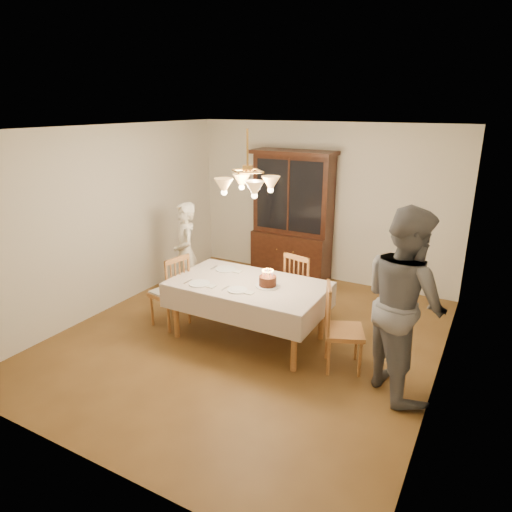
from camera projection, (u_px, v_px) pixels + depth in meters
The scene contains 14 objects.
ground at pixel (249, 338), 5.87m from camera, with size 5.00×5.00×0.00m, color brown.
room_shell at pixel (248, 218), 5.37m from camera, with size 5.00×5.00×5.00m.
dining_table at pixel (248, 288), 5.65m from camera, with size 1.90×1.10×0.76m.
china_hutch at pixel (292, 219), 7.61m from camera, with size 1.38×0.54×2.16m.
chair_far_side at pixel (303, 291), 6.18m from camera, with size 0.53×0.51×1.00m.
chair_left_end at pixel (170, 293), 6.09m from camera, with size 0.49×0.51×1.00m.
chair_right_end at pixel (343, 332), 5.08m from camera, with size 0.56×0.57×1.00m.
elderly_woman at pixel (186, 254), 6.73m from camera, with size 0.56×0.36×1.52m, color #F2E7CC.
adult_in_grey at pixel (404, 302), 4.54m from camera, with size 0.95×0.74×1.96m, color slate.
birthday_cake at pixel (268, 282), 5.51m from camera, with size 0.30×0.30×0.21m.
place_setting_near_left at pixel (200, 284), 5.58m from camera, with size 0.41×0.26×0.02m.
place_setting_near_right at pixel (238, 290), 5.39m from camera, with size 0.38×0.24×0.02m.
place_setting_far_left at pixel (226, 269), 6.07m from camera, with size 0.42×0.27×0.02m.
chandelier at pixel (248, 185), 5.25m from camera, with size 0.62×0.62×0.73m.
Camera 1 is at (2.60, -4.55, 2.86)m, focal length 32.00 mm.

